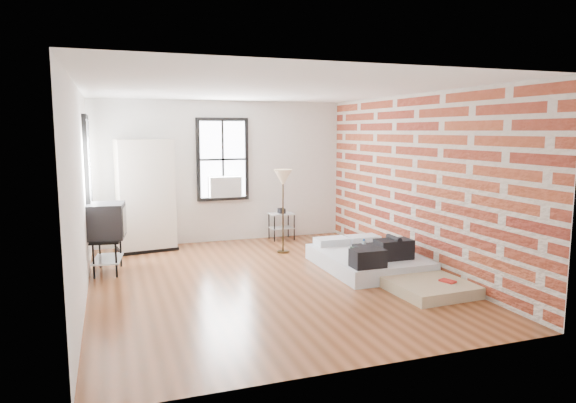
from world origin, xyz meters
name	(u,v)px	position (x,y,z in m)	size (l,w,h in m)	color
ground	(267,281)	(0.00, 0.00, 0.00)	(6.00, 6.00, 0.00)	#5B3018
room_shell	(274,162)	(0.23, 0.36, 1.74)	(5.02, 6.02, 2.80)	silver
mattress_main	(368,259)	(1.74, 0.11, 0.17)	(1.42, 1.92, 0.62)	silver
mattress_bare	(402,272)	(1.92, -0.64, 0.13)	(1.12, 2.01, 0.42)	tan
wardrobe	(146,196)	(-1.52, 2.65, 1.03)	(1.11, 0.72, 2.06)	black
side_table	(282,219)	(1.15, 2.72, 0.43)	(0.50, 0.41, 0.64)	black
floor_lamp	(283,182)	(0.81, 1.63, 1.30)	(0.33, 0.33, 1.53)	#2E220F
tv_stand	(107,223)	(-2.21, 1.28, 0.79)	(0.62, 0.83, 1.10)	black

